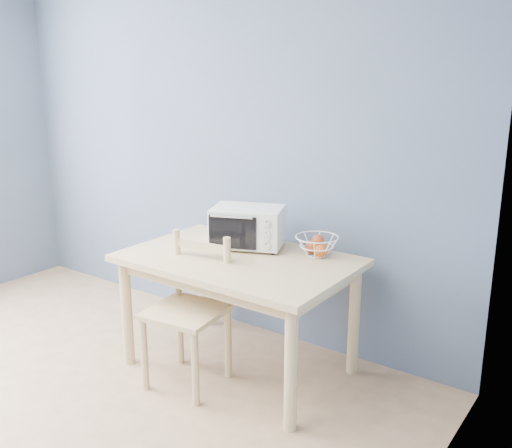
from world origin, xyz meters
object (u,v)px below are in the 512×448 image
Objects in this scene: dining_table at (238,273)px; dining_chair at (190,312)px; toaster_oven at (245,226)px; fruit_basket at (318,245)px.

dining_chair is (-0.15, -0.29, -0.20)m from dining_table.
dining_table is 0.32m from toaster_oven.
fruit_basket is (0.47, 0.11, -0.07)m from toaster_oven.
dining_chair reaches higher than dining_table.
dining_chair is at bearing -131.90° from fruit_basket.
fruit_basket is 0.39× the size of dining_chair.
dining_table is at bearing -141.28° from fruit_basket.
fruit_basket is at bearing 40.72° from dining_chair.
dining_table is 3.96× the size of fruit_basket.
toaster_oven is 0.49m from fruit_basket.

